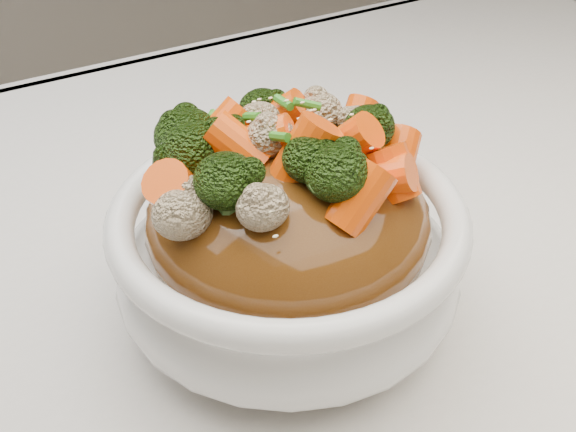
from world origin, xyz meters
TOP-DOWN VIEW (x-y plane):
  - tablecloth at (0.00, 0.00)m, footprint 1.20×0.80m
  - bowl at (-0.05, -0.03)m, footprint 0.23×0.23m
  - sauce_base at (-0.05, -0.03)m, footprint 0.18×0.18m
  - carrots at (-0.05, -0.03)m, footprint 0.18×0.18m
  - broccoli at (-0.05, -0.03)m, footprint 0.18×0.18m
  - cauliflower at (-0.05, -0.03)m, footprint 0.18×0.18m
  - scallions at (-0.05, -0.03)m, footprint 0.14×0.14m
  - sesame_seeds at (-0.05, -0.03)m, footprint 0.16×0.16m

SIDE VIEW (x-z plane):
  - tablecloth at x=0.00m, z-range 0.71..0.75m
  - bowl at x=-0.05m, z-range 0.75..0.83m
  - sauce_base at x=-0.05m, z-range 0.77..0.87m
  - cauliflower at x=-0.05m, z-range 0.86..0.90m
  - broccoli at x=-0.05m, z-range 0.86..0.90m
  - carrots at x=-0.05m, z-range 0.86..0.91m
  - scallions at x=-0.05m, z-range 0.87..0.89m
  - sesame_seeds at x=-0.05m, z-range 0.88..0.89m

